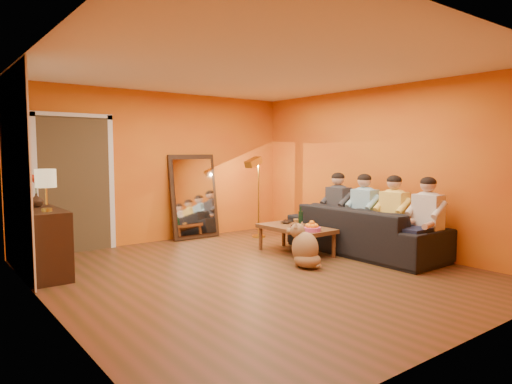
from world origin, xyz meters
TOP-DOWN VIEW (x-y plane):
  - room_shell at (0.00, 0.37)m, footprint 5.00×5.50m
  - white_accent at (-2.48, 1.75)m, footprint 0.02×1.90m
  - doorway_recess at (-1.50, 2.83)m, footprint 1.06×0.30m
  - door_jamb_left at (-2.07, 2.71)m, footprint 0.08×0.06m
  - door_jamb_right at (-0.93, 2.71)m, footprint 0.08×0.06m
  - door_header at (-1.50, 2.71)m, footprint 1.22×0.06m
  - mirror_frame at (0.55, 2.63)m, footprint 0.92×0.27m
  - mirror_glass at (0.55, 2.59)m, footprint 0.78×0.21m
  - sideboard at (-2.24, 1.55)m, footprint 0.44×1.18m
  - table_lamp at (-2.24, 1.25)m, footprint 0.24×0.24m
  - sofa at (2.00, -0.08)m, footprint 2.48×0.97m
  - coffee_table at (1.16, 0.55)m, footprint 0.66×1.24m
  - floor_lamp at (1.51, 1.95)m, footprint 0.33×0.27m
  - dog at (0.69, -0.15)m, footprint 0.46×0.59m
  - person_far_left at (2.13, -1.08)m, footprint 0.70×0.44m
  - person_mid_left at (2.13, -0.53)m, footprint 0.70×0.44m
  - person_mid_right at (2.13, 0.02)m, footprint 0.70×0.44m
  - person_far_right at (2.13, 0.57)m, footprint 0.70×0.44m
  - fruit_bowl at (1.06, 0.10)m, footprint 0.26×0.26m
  - wine_bottle at (1.21, 0.50)m, footprint 0.07×0.07m
  - tumbler at (1.28, 0.67)m, footprint 0.12×0.12m
  - laptop at (1.34, 0.90)m, footprint 0.40×0.37m
  - book_lower at (0.98, 0.35)m, footprint 0.28×0.30m
  - book_mid at (0.99, 0.36)m, footprint 0.19×0.24m
  - book_upper at (0.98, 0.34)m, footprint 0.20×0.24m
  - vase at (-2.24, 1.80)m, footprint 0.17×0.17m
  - flowers at (-2.24, 1.80)m, footprint 0.17×0.17m

SIDE VIEW (x-z plane):
  - coffee_table at x=1.16m, z-range 0.00..0.42m
  - dog at x=0.69m, z-range 0.00..0.62m
  - sofa at x=2.00m, z-range 0.00..0.73m
  - sideboard at x=-2.24m, z-range 0.00..0.85m
  - book_lower at x=0.98m, z-range 0.42..0.44m
  - laptop at x=1.34m, z-range 0.42..0.45m
  - book_mid at x=0.99m, z-range 0.44..0.46m
  - tumbler at x=1.28m, z-range 0.42..0.51m
  - book_upper at x=0.98m, z-range 0.46..0.48m
  - fruit_bowl at x=1.06m, z-range 0.42..0.58m
  - wine_bottle at x=1.21m, z-range 0.42..0.73m
  - person_far_left at x=2.13m, z-range 0.00..1.22m
  - person_mid_left at x=2.13m, z-range 0.00..1.22m
  - person_mid_right at x=2.13m, z-range 0.00..1.22m
  - person_far_right at x=2.13m, z-range 0.00..1.22m
  - floor_lamp at x=1.51m, z-range 0.00..1.44m
  - mirror_frame at x=0.55m, z-range 0.00..1.52m
  - mirror_glass at x=0.55m, z-range 0.09..1.43m
  - vase at x=-2.24m, z-range 0.85..1.03m
  - doorway_recess at x=-1.50m, z-range 0.00..2.10m
  - door_jamb_left at x=-2.07m, z-range -0.05..2.15m
  - door_jamb_right at x=-0.93m, z-range -0.05..2.15m
  - table_lamp at x=-2.24m, z-range 0.85..1.36m
  - flowers at x=-2.24m, z-range 0.97..1.42m
  - room_shell at x=0.00m, z-range 0.00..2.60m
  - white_accent at x=-2.48m, z-range 0.01..2.59m
  - door_header at x=-1.50m, z-range 2.08..2.16m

